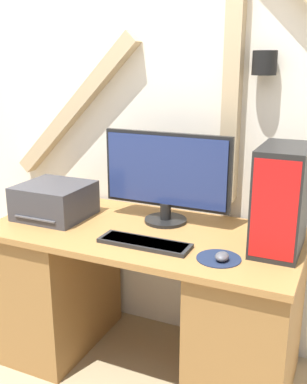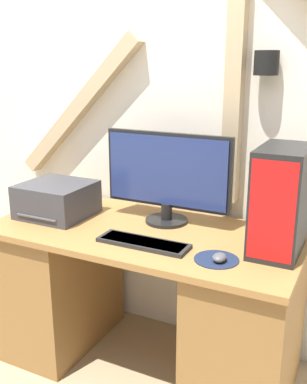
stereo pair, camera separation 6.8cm
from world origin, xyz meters
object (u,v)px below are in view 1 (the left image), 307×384
printer (55,201)px  monitor (166,175)px  computer_tower (281,199)px  keyboard (145,243)px  mouse (222,257)px

printer → monitor: bearing=16.4°
monitor → computer_tower: (0.57, -0.11, -0.02)m
keyboard → mouse: (0.35, -0.02, 0.01)m
monitor → printer: monitor is taller
keyboard → mouse: mouse is taller
monitor → mouse: monitor is taller
keyboard → mouse: 0.36m
mouse → printer: 0.96m
printer → keyboard: bearing=-14.5°
keyboard → mouse: bearing=-3.6°
printer → mouse: bearing=-10.5°
mouse → computer_tower: size_ratio=0.16×
computer_tower → mouse: bearing=-128.7°
keyboard → printer: (-0.58, 0.15, 0.07)m
computer_tower → keyboard: bearing=-159.3°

